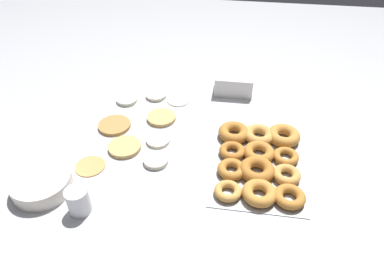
# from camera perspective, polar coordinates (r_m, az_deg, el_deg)

# --- Properties ---
(ground_plane) EXTENTS (3.00, 3.00, 0.00)m
(ground_plane) POSITION_cam_1_polar(r_m,az_deg,el_deg) (1.24, -3.99, 0.89)
(ground_plane) COLOR #B2B5BA
(pancake_0) EXTENTS (0.08, 0.08, 0.01)m
(pancake_0) POSITION_cam_1_polar(r_m,az_deg,el_deg) (1.43, -6.01, 6.91)
(pancake_0) COLOR beige
(pancake_0) RESTS_ON ground_plane
(pancake_1) EXTENTS (0.08, 0.08, 0.01)m
(pancake_1) POSITION_cam_1_polar(r_m,az_deg,el_deg) (1.42, -10.78, 6.08)
(pancake_1) COLOR silver
(pancake_1) RESTS_ON ground_plane
(pancake_2) EXTENTS (0.08, 0.08, 0.02)m
(pancake_2) POSITION_cam_1_polar(r_m,az_deg,el_deg) (1.12, -6.03, -3.90)
(pancake_2) COLOR beige
(pancake_2) RESTS_ON ground_plane
(pancake_3) EXTENTS (0.12, 0.12, 0.01)m
(pancake_3) POSITION_cam_1_polar(r_m,az_deg,el_deg) (1.29, -12.84, 1.82)
(pancake_3) COLOR #B27F42
(pancake_3) RESTS_ON ground_plane
(pancake_4) EXTENTS (0.11, 0.11, 0.01)m
(pancake_4) POSITION_cam_1_polar(r_m,az_deg,el_deg) (1.19, -11.15, -1.65)
(pancake_4) COLOR tan
(pancake_4) RESTS_ON ground_plane
(pancake_5) EXTENTS (0.11, 0.11, 0.01)m
(pancake_5) POSITION_cam_1_polar(r_m,az_deg,el_deg) (1.30, -5.13, 3.23)
(pancake_5) COLOR tan
(pancake_5) RESTS_ON ground_plane
(pancake_6) EXTENTS (0.09, 0.09, 0.01)m
(pancake_6) POSITION_cam_1_polar(r_m,az_deg,el_deg) (1.40, -2.21, 6.17)
(pancake_6) COLOR silver
(pancake_6) RESTS_ON ground_plane
(pancake_7) EXTENTS (0.08, 0.08, 0.01)m
(pancake_7) POSITION_cam_1_polar(r_m,az_deg,el_deg) (1.20, -5.69, -0.52)
(pancake_7) COLOR beige
(pancake_7) RESTS_ON ground_plane
(pancake_8) EXTENTS (0.10, 0.10, 0.01)m
(pancake_8) POSITION_cam_1_polar(r_m,az_deg,el_deg) (1.15, -16.62, -4.62)
(pancake_8) COLOR tan
(pancake_8) RESTS_ON ground_plane
(donut_tray) EXTENTS (0.39, 0.29, 0.04)m
(donut_tray) POSITION_cam_1_polar(r_m,az_deg,el_deg) (1.13, 11.06, -3.52)
(donut_tray) COLOR #ADAFB5
(donut_tray) RESTS_ON ground_plane
(batter_bowl) EXTENTS (0.18, 0.18, 0.05)m
(batter_bowl) POSITION_cam_1_polar(r_m,az_deg,el_deg) (1.11, -23.78, -7.16)
(batter_bowl) COLOR silver
(batter_bowl) RESTS_ON ground_plane
(container_stack) EXTENTS (0.12, 0.15, 0.08)m
(container_stack) POSITION_cam_1_polar(r_m,az_deg,el_deg) (1.46, 7.03, 8.96)
(container_stack) COLOR white
(container_stack) RESTS_ON ground_plane
(paper_cup) EXTENTS (0.06, 0.06, 0.08)m
(paper_cup) POSITION_cam_1_polar(r_m,az_deg,el_deg) (1.01, -18.41, -10.08)
(paper_cup) COLOR white
(paper_cup) RESTS_ON ground_plane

